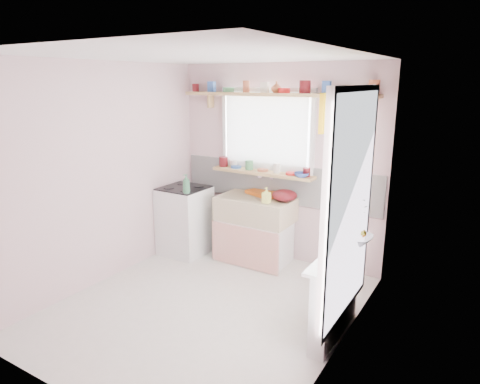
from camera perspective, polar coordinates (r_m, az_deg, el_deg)
The scene contains 19 objects.
room at distance 4.55m, azimuth 8.35°, elevation 2.90°, with size 3.20×3.20×3.20m.
sink_unit at distance 5.52m, azimuth 2.01°, elevation -4.97°, with size 0.95×0.65×1.11m.
cooker at distance 5.83m, azimuth -7.36°, elevation -3.72°, with size 0.58×0.58×0.93m.
radiator_ledge at distance 4.08m, azimuth 12.54°, elevation -13.30°, with size 0.22×0.95×0.78m.
windowsill at distance 5.48m, azimuth 3.04°, elevation 2.59°, with size 1.40×0.22×0.04m, color tan.
pine_shelf at distance 5.29m, azimuth 4.59°, elevation 12.82°, with size 2.52×0.24×0.04m, color tan.
shelf_crockery at distance 5.30m, azimuth 4.38°, elevation 13.64°, with size 2.47×0.11×0.12m.
sill_crockery at distance 5.48m, azimuth 2.89°, elevation 3.37°, with size 1.35×0.11×0.12m.
dish_tray at distance 5.55m, azimuth 3.37°, elevation -0.12°, with size 0.44×0.33×0.04m, color #CE5B12.
colander at distance 5.27m, azimuth 5.97°, elevation -0.44°, with size 0.31×0.31×0.14m, color #520E14.
jade_plant at distance 4.22m, azimuth 13.65°, elevation -3.35°, with size 0.42×0.37×0.47m, color #32702D.
fruit_bowl at distance 4.25m, azimuth 15.04°, elevation -6.10°, with size 0.33×0.33×0.08m, color white.
herb_pot at distance 3.52m, azimuth 11.30°, elevation -9.25°, with size 0.11×0.07×0.20m, color #37692A.
soap_bottle_sink at distance 5.16m, azimuth 3.54°, elevation -0.42°, with size 0.09×0.09×0.19m, color #ECF06A.
sill_cup at distance 5.75m, azimuth -0.76°, elevation 3.85°, with size 0.12×0.12×0.09m, color beige.
sill_bowl at distance 5.18m, azimuth 8.21°, elevation 2.29°, with size 0.18×0.18×0.06m, color #314CA0.
shelf_vase at distance 5.28m, azimuth 4.87°, elevation 13.76°, with size 0.13×0.13×0.13m, color #AB5A34.
cooker_bottle at distance 5.37m, azimuth -7.18°, elevation 1.09°, with size 0.09×0.09×0.24m, color #39734E.
fruit at distance 4.23m, azimuth 15.20°, elevation -5.29°, with size 0.20×0.14×0.10m.
Camera 1 is at (2.39, -3.25, 2.28)m, focal length 32.00 mm.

